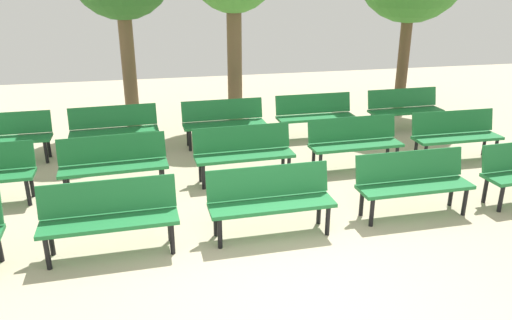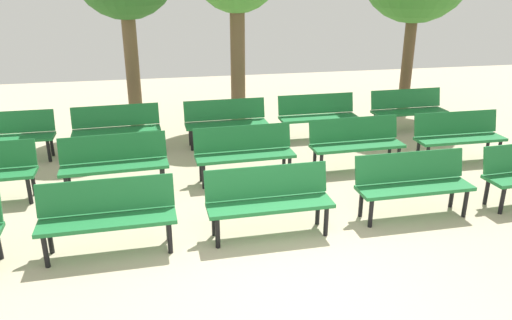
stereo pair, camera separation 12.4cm
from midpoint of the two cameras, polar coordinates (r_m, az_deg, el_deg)
The scene contains 13 objects.
ground_plane at distance 5.30m, azimuth 7.01°, elevation -16.12°, with size 24.64×24.64×0.00m, color #BCAD8E.
bench_r0_c1 at distance 6.15m, azimuth -16.20°, elevation -5.83°, with size 1.61×0.52×0.87m.
bench_r0_c2 at distance 6.30m, azimuth 2.04°, elevation -4.31°, with size 1.61×0.51×0.87m.
bench_r0_c3 at distance 7.14m, azimuth 18.11°, elevation -2.31°, with size 1.61×0.50×0.87m.
bench_r1_c1 at distance 7.82m, azimuth -15.59°, elevation -0.05°, with size 1.62×0.57×0.87m.
bench_r1_c2 at distance 7.98m, azimuth -0.93°, elevation 1.16°, with size 1.62×0.53×0.87m.
bench_r1_c3 at distance 8.63m, azimuth 11.85°, elevation 2.22°, with size 1.61×0.53×0.87m.
bench_r1_c4 at distance 9.54m, azimuth 22.66°, elevation 2.80°, with size 1.60×0.48×0.87m.
bench_r2_c0 at distance 9.85m, azimuth -26.46°, elevation 2.75°, with size 1.60×0.50×0.87m.
bench_r2_c1 at distance 9.61m, azimuth -15.43°, elevation 3.79°, with size 1.62×0.56×0.87m.
bench_r2_c2 at distance 9.71m, azimuth -3.13°, elevation 4.68°, with size 1.61×0.52×0.87m.
bench_r2_c3 at distance 10.23m, azimuth 7.46°, elevation 5.35°, with size 1.61×0.50×0.87m.
bench_r2_c4 at distance 11.11m, azimuth 17.43°, elevation 5.79°, with size 1.61×0.52×0.87m.
Camera 2 is at (-1.39, -4.02, 3.15)m, focal length 34.67 mm.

